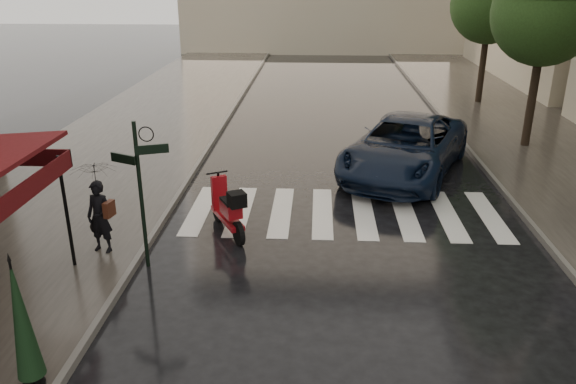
# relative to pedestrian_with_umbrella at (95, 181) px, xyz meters

# --- Properties ---
(ground) EXTENTS (120.00, 120.00, 0.00)m
(ground) POSITION_rel_pedestrian_with_umbrella_xyz_m (2.27, -3.42, -1.72)
(ground) COLOR black
(ground) RESTS_ON ground
(sidewalk_near) EXTENTS (6.00, 60.00, 0.12)m
(sidewalk_near) POSITION_rel_pedestrian_with_umbrella_xyz_m (-2.23, 8.58, -1.66)
(sidewalk_near) COLOR #38332D
(sidewalk_near) RESTS_ON ground
(sidewalk_far) EXTENTS (5.50, 60.00, 0.12)m
(sidewalk_far) POSITION_rel_pedestrian_with_umbrella_xyz_m (12.52, 8.58, -1.66)
(sidewalk_far) COLOR #38332D
(sidewalk_far) RESTS_ON ground
(curb_near) EXTENTS (0.12, 60.00, 0.16)m
(curb_near) POSITION_rel_pedestrian_with_umbrella_xyz_m (0.82, 8.58, -1.65)
(curb_near) COLOR #595651
(curb_near) RESTS_ON ground
(curb_far) EXTENTS (0.12, 60.00, 0.16)m
(curb_far) POSITION_rel_pedestrian_with_umbrella_xyz_m (9.72, 8.58, -1.65)
(curb_far) COLOR #595651
(curb_far) RESTS_ON ground
(crosswalk) EXTENTS (7.85, 3.20, 0.01)m
(crosswalk) POSITION_rel_pedestrian_with_umbrella_xyz_m (5.25, 2.58, -1.72)
(crosswalk) COLOR silver
(crosswalk) RESTS_ON ground
(signpost) EXTENTS (1.17, 0.29, 3.10)m
(signpost) POSITION_rel_pedestrian_with_umbrella_xyz_m (1.08, -0.42, 0.11)
(signpost) COLOR black
(signpost) RESTS_ON ground
(pedestrian_with_umbrella) EXTENTS (1.12, 1.14, 2.41)m
(pedestrian_with_umbrella) POSITION_rel_pedestrian_with_umbrella_xyz_m (0.00, 0.00, 0.00)
(pedestrian_with_umbrella) COLOR black
(pedestrian_with_umbrella) RESTS_ON sidewalk_near
(scooter) EXTENTS (1.12, 1.80, 1.30)m
(scooter) POSITION_rel_pedestrian_with_umbrella_xyz_m (2.53, 1.23, -1.12)
(scooter) COLOR black
(scooter) RESTS_ON ground
(parked_car) EXTENTS (4.95, 6.71, 1.70)m
(parked_car) POSITION_rel_pedestrian_with_umbrella_xyz_m (7.20, 5.71, -0.88)
(parked_car) COLOR black
(parked_car) RESTS_ON ground
(parasol_back) EXTENTS (0.39, 0.39, 2.10)m
(parasol_back) POSITION_rel_pedestrian_with_umbrella_xyz_m (0.51, -4.23, -0.48)
(parasol_back) COLOR black
(parasol_back) RESTS_ON sidewalk_near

